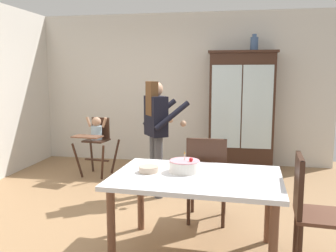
{
  "coord_description": "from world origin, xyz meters",
  "views": [
    {
      "loc": [
        0.92,
        -3.85,
        1.62
      ],
      "look_at": [
        0.1,
        0.7,
        0.95
      ],
      "focal_mm": 38.26,
      "sensor_mm": 36.0,
      "label": 1
    }
  ],
  "objects": [
    {
      "name": "dining_chair_far_side",
      "position": [
        0.67,
        -0.09,
        0.56
      ],
      "size": [
        0.44,
        0.44,
        0.96
      ],
      "rotation": [
        0.0,
        0.0,
        3.14
      ],
      "color": "#382116",
      "rests_on": "ground_plane"
    },
    {
      "name": "adult_person",
      "position": [
        -0.06,
        0.69,
        0.97
      ],
      "size": [
        0.67,
        0.67,
        1.53
      ],
      "rotation": [
        0.0,
        0.0,
        2.17
      ],
      "color": "#47474C",
      "rests_on": "ground_plane"
    },
    {
      "name": "ceramic_vase",
      "position": [
        1.25,
        2.37,
        2.13
      ],
      "size": [
        0.13,
        0.13,
        0.27
      ],
      "color": "#3D567F",
      "rests_on": "china_cabinet"
    },
    {
      "name": "china_cabinet",
      "position": [
        1.07,
        2.37,
        1.01
      ],
      "size": [
        1.13,
        0.48,
        2.01
      ],
      "color": "#382116",
      "rests_on": "ground_plane"
    },
    {
      "name": "ground_plane",
      "position": [
        0.0,
        0.0,
        0.0
      ],
      "size": [
        6.24,
        6.24,
        0.0
      ],
      "primitive_type": "plane",
      "color": "#93704C"
    },
    {
      "name": "serving_bowl",
      "position": [
        0.18,
        -0.78,
        0.77
      ],
      "size": [
        0.18,
        0.18,
        0.05
      ],
      "primitive_type": "cylinder",
      "color": "#C6AD93",
      "rests_on": "dining_table"
    },
    {
      "name": "birthday_cake",
      "position": [
        0.5,
        -0.71,
        0.79
      ],
      "size": [
        0.28,
        0.28,
        0.19
      ],
      "color": "white",
      "rests_on": "dining_table"
    },
    {
      "name": "dining_chair_right_end",
      "position": [
        1.57,
        -0.85,
        0.56
      ],
      "size": [
        0.48,
        0.48,
        0.96
      ],
      "rotation": [
        0.0,
        0.0,
        1.49
      ],
      "color": "#382116",
      "rests_on": "ground_plane"
    },
    {
      "name": "high_chair_with_toddler",
      "position": [
        -1.21,
        1.48,
        0.65
      ],
      "size": [
        0.64,
        0.74,
        0.95
      ],
      "rotation": [
        0.0,
        0.0,
        -0.13
      ],
      "color": "#382116",
      "rests_on": "ground_plane"
    },
    {
      "name": "wall_back",
      "position": [
        0.0,
        2.63,
        1.35
      ],
      "size": [
        5.32,
        0.06,
        2.7
      ],
      "primitive_type": "cube",
      "color": "beige",
      "rests_on": "ground_plane"
    },
    {
      "name": "dining_table",
      "position": [
        0.62,
        -0.81,
        0.65
      ],
      "size": [
        1.52,
        1.07,
        0.74
      ],
      "color": "silver",
      "rests_on": "ground_plane"
    }
  ]
}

